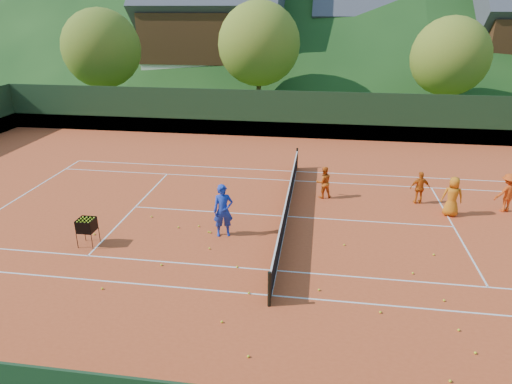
# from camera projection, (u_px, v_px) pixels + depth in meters

# --- Properties ---
(ground) EXTENTS (400.00, 400.00, 0.00)m
(ground) POSITION_uv_depth(u_px,v_px,m) (287.00, 217.00, 18.32)
(ground) COLOR #2B4B17
(ground) RESTS_ON ground
(clay_court) EXTENTS (40.00, 24.00, 0.02)m
(clay_court) POSITION_uv_depth(u_px,v_px,m) (287.00, 217.00, 18.32)
(clay_court) COLOR #B9421E
(clay_court) RESTS_ON ground
(coach) EXTENTS (0.83, 0.66, 1.98)m
(coach) POSITION_uv_depth(u_px,v_px,m) (223.00, 211.00, 16.45)
(coach) COLOR #1A33AA
(coach) RESTS_ON clay_court
(student_a) EXTENTS (0.83, 0.74, 1.43)m
(student_a) POSITION_uv_depth(u_px,v_px,m) (324.00, 182.00, 19.90)
(student_a) COLOR #E15C14
(student_a) RESTS_ON clay_court
(student_b) EXTENTS (0.88, 0.47, 1.42)m
(student_b) POSITION_uv_depth(u_px,v_px,m) (420.00, 188.00, 19.30)
(student_b) COLOR #D46012
(student_b) RESTS_ON clay_court
(student_c) EXTENTS (0.84, 0.59, 1.63)m
(student_c) POSITION_uv_depth(u_px,v_px,m) (452.00, 197.00, 18.13)
(student_c) COLOR orange
(student_c) RESTS_ON clay_court
(student_d) EXTENTS (1.19, 0.93, 1.63)m
(student_d) POSITION_uv_depth(u_px,v_px,m) (507.00, 193.00, 18.51)
(student_d) COLOR #CF4512
(student_d) RESTS_ON clay_court
(tennis_ball_0) EXTENTS (0.07, 0.07, 0.07)m
(tennis_ball_0) POSITION_uv_depth(u_px,v_px,m) (459.00, 330.00, 11.81)
(tennis_ball_0) COLOR yellow
(tennis_ball_0) RESTS_ON clay_court
(tennis_ball_1) EXTENTS (0.07, 0.07, 0.07)m
(tennis_ball_1) POSITION_uv_depth(u_px,v_px,m) (102.00, 289.00, 13.56)
(tennis_ball_1) COLOR yellow
(tennis_ball_1) RESTS_ON clay_court
(tennis_ball_2) EXTENTS (0.07, 0.07, 0.07)m
(tennis_ball_2) POSITION_uv_depth(u_px,v_px,m) (210.00, 232.00, 16.94)
(tennis_ball_2) COLOR yellow
(tennis_ball_2) RESTS_ON clay_court
(tennis_ball_3) EXTENTS (0.07, 0.07, 0.07)m
(tennis_ball_3) POSITION_uv_depth(u_px,v_px,m) (444.00, 300.00, 13.01)
(tennis_ball_3) COLOR yellow
(tennis_ball_3) RESTS_ON clay_court
(tennis_ball_4) EXTENTS (0.07, 0.07, 0.07)m
(tennis_ball_4) POSITION_uv_depth(u_px,v_px,m) (434.00, 255.00, 15.42)
(tennis_ball_4) COLOR yellow
(tennis_ball_4) RESTS_ON clay_court
(tennis_ball_5) EXTENTS (0.07, 0.07, 0.07)m
(tennis_ball_5) POSITION_uv_depth(u_px,v_px,m) (94.00, 234.00, 16.80)
(tennis_ball_5) COLOR yellow
(tennis_ball_5) RESTS_ON clay_court
(tennis_ball_6) EXTENTS (0.07, 0.07, 0.07)m
(tennis_ball_6) POSITION_uv_depth(u_px,v_px,m) (152.00, 217.00, 18.22)
(tennis_ball_6) COLOR yellow
(tennis_ball_6) RESTS_ON clay_court
(tennis_ball_7) EXTENTS (0.07, 0.07, 0.07)m
(tennis_ball_7) POSITION_uv_depth(u_px,v_px,m) (161.00, 265.00, 14.81)
(tennis_ball_7) COLOR yellow
(tennis_ball_7) RESTS_ON clay_court
(tennis_ball_8) EXTENTS (0.07, 0.07, 0.07)m
(tennis_ball_8) POSITION_uv_depth(u_px,v_px,m) (249.00, 293.00, 13.35)
(tennis_ball_8) COLOR yellow
(tennis_ball_8) RESTS_ON clay_court
(tennis_ball_9) EXTENTS (0.07, 0.07, 0.07)m
(tennis_ball_9) POSITION_uv_depth(u_px,v_px,m) (210.00, 248.00, 15.82)
(tennis_ball_9) COLOR yellow
(tennis_ball_9) RESTS_ON clay_court
(tennis_ball_10) EXTENTS (0.07, 0.07, 0.07)m
(tennis_ball_10) POSITION_uv_depth(u_px,v_px,m) (222.00, 322.00, 12.12)
(tennis_ball_10) COLOR yellow
(tennis_ball_10) RESTS_ON clay_court
(tennis_ball_11) EXTENTS (0.07, 0.07, 0.07)m
(tennis_ball_11) POSITION_uv_depth(u_px,v_px,m) (380.00, 312.00, 12.51)
(tennis_ball_11) COLOR yellow
(tennis_ball_11) RESTS_ON clay_court
(tennis_ball_12) EXTENTS (0.07, 0.07, 0.07)m
(tennis_ball_12) POSITION_uv_depth(u_px,v_px,m) (178.00, 227.00, 17.34)
(tennis_ball_12) COLOR yellow
(tennis_ball_12) RESTS_ON clay_court
(tennis_ball_13) EXTENTS (0.07, 0.07, 0.07)m
(tennis_ball_13) POSITION_uv_depth(u_px,v_px,m) (344.00, 245.00, 16.05)
(tennis_ball_13) COLOR yellow
(tennis_ball_13) RESTS_ON clay_court
(tennis_ball_14) EXTENTS (0.07, 0.07, 0.07)m
(tennis_ball_14) POSITION_uv_depth(u_px,v_px,m) (199.00, 226.00, 17.43)
(tennis_ball_14) COLOR yellow
(tennis_ball_14) RESTS_ON clay_court
(tennis_ball_16) EXTENTS (0.07, 0.07, 0.07)m
(tennis_ball_16) POSITION_uv_depth(u_px,v_px,m) (237.00, 267.00, 14.69)
(tennis_ball_16) COLOR yellow
(tennis_ball_16) RESTS_ON clay_court
(tennis_ball_17) EXTENTS (0.07, 0.07, 0.07)m
(tennis_ball_17) POSITION_uv_depth(u_px,v_px,m) (450.00, 381.00, 10.20)
(tennis_ball_17) COLOR yellow
(tennis_ball_17) RESTS_ON clay_court
(tennis_ball_18) EXTENTS (0.07, 0.07, 0.07)m
(tennis_ball_18) POSITION_uv_depth(u_px,v_px,m) (248.00, 356.00, 10.92)
(tennis_ball_18) COLOR yellow
(tennis_ball_18) RESTS_ON clay_court
(tennis_ball_19) EXTENTS (0.07, 0.07, 0.07)m
(tennis_ball_19) POSITION_uv_depth(u_px,v_px,m) (209.00, 232.00, 16.98)
(tennis_ball_19) COLOR yellow
(tennis_ball_19) RESTS_ON clay_court
(tennis_ball_20) EXTENTS (0.07, 0.07, 0.07)m
(tennis_ball_20) POSITION_uv_depth(u_px,v_px,m) (413.00, 273.00, 14.34)
(tennis_ball_20) COLOR yellow
(tennis_ball_20) RESTS_ON clay_court
(tennis_ball_21) EXTENTS (0.07, 0.07, 0.07)m
(tennis_ball_21) POSITION_uv_depth(u_px,v_px,m) (319.00, 290.00, 13.49)
(tennis_ball_21) COLOR yellow
(tennis_ball_21) RESTS_ON clay_court
(tennis_ball_22) EXTENTS (0.07, 0.07, 0.07)m
(tennis_ball_22) POSITION_uv_depth(u_px,v_px,m) (475.00, 353.00, 11.03)
(tennis_ball_22) COLOR yellow
(tennis_ball_22) RESTS_ON clay_court
(court_lines) EXTENTS (23.83, 11.03, 0.00)m
(court_lines) POSITION_uv_depth(u_px,v_px,m) (287.00, 216.00, 18.31)
(court_lines) COLOR white
(court_lines) RESTS_ON clay_court
(tennis_net) EXTENTS (0.10, 12.07, 1.10)m
(tennis_net) POSITION_uv_depth(u_px,v_px,m) (287.00, 205.00, 18.13)
(tennis_net) COLOR black
(tennis_net) RESTS_ON clay_court
(perimeter_fence) EXTENTS (40.40, 24.24, 3.00)m
(perimeter_fence) POSITION_uv_depth(u_px,v_px,m) (288.00, 188.00, 17.85)
(perimeter_fence) COLOR black
(perimeter_fence) RESTS_ON clay_court
(ball_hopper) EXTENTS (0.57, 0.57, 1.00)m
(ball_hopper) POSITION_uv_depth(u_px,v_px,m) (87.00, 226.00, 15.86)
(ball_hopper) COLOR black
(ball_hopper) RESTS_ON clay_court
(chalet_left) EXTENTS (13.80, 9.93, 12.92)m
(chalet_left) POSITION_uv_depth(u_px,v_px,m) (213.00, 31.00, 45.06)
(chalet_left) COLOR beige
(chalet_left) RESTS_ON ground
(chalet_mid) EXTENTS (12.65, 8.82, 11.45)m
(chalet_mid) POSITION_uv_depth(u_px,v_px,m) (374.00, 37.00, 46.80)
(chalet_mid) COLOR beige
(chalet_mid) RESTS_ON ground
(tree_a) EXTENTS (6.00, 6.00, 7.88)m
(tree_a) POSITION_uv_depth(u_px,v_px,m) (101.00, 49.00, 35.17)
(tree_a) COLOR #3F2A19
(tree_a) RESTS_ON ground
(tree_b) EXTENTS (6.40, 6.40, 8.40)m
(tree_b) POSITION_uv_depth(u_px,v_px,m) (259.00, 44.00, 35.25)
(tree_b) COLOR #402A19
(tree_b) RESTS_ON ground
(tree_c) EXTENTS (5.60, 5.60, 7.35)m
(tree_c) POSITION_uv_depth(u_px,v_px,m) (450.00, 57.00, 32.68)
(tree_c) COLOR #3C2618
(tree_c) RESTS_ON ground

